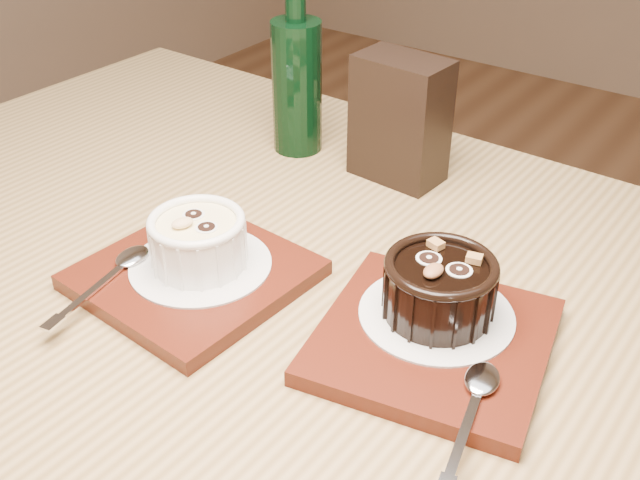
# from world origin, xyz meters

# --- Properties ---
(table) EXTENTS (1.22, 0.83, 0.75)m
(table) POSITION_xyz_m (-0.05, -0.11, 0.66)
(table) COLOR olive
(table) RESTS_ON ground
(tray_left) EXTENTS (0.19, 0.19, 0.01)m
(tray_left) POSITION_xyz_m (-0.14, -0.14, 0.76)
(tray_left) COLOR #50190D
(tray_left) RESTS_ON table
(doily_left) EXTENTS (0.13, 0.13, 0.00)m
(doily_left) POSITION_xyz_m (-0.14, -0.14, 0.77)
(doily_left) COLOR silver
(doily_left) RESTS_ON tray_left
(ramekin_white) EXTENTS (0.09, 0.09, 0.05)m
(ramekin_white) POSITION_xyz_m (-0.14, -0.14, 0.79)
(ramekin_white) COLOR white
(ramekin_white) RESTS_ON doily_left
(spoon_left) EXTENTS (0.05, 0.14, 0.01)m
(spoon_left) POSITION_xyz_m (-0.19, -0.20, 0.77)
(spoon_left) COLOR white
(spoon_left) RESTS_ON tray_left
(tray_right) EXTENTS (0.21, 0.21, 0.01)m
(tray_right) POSITION_xyz_m (0.08, -0.10, 0.76)
(tray_right) COLOR #50190D
(tray_right) RESTS_ON table
(doily_right) EXTENTS (0.13, 0.13, 0.00)m
(doily_right) POSITION_xyz_m (0.07, -0.07, 0.77)
(doily_right) COLOR silver
(doily_right) RESTS_ON tray_right
(ramekin_dark) EXTENTS (0.09, 0.09, 0.06)m
(ramekin_dark) POSITION_xyz_m (0.07, -0.07, 0.80)
(ramekin_dark) COLOR black
(ramekin_dark) RESTS_ON doily_right
(spoon_right) EXTENTS (0.06, 0.14, 0.01)m
(spoon_right) POSITION_xyz_m (0.14, -0.16, 0.77)
(spoon_right) COLOR white
(spoon_right) RESTS_ON tray_right
(condiment_stand) EXTENTS (0.10, 0.07, 0.14)m
(condiment_stand) POSITION_xyz_m (-0.10, 0.14, 0.82)
(condiment_stand) COLOR black
(condiment_stand) RESTS_ON table
(green_bottle) EXTENTS (0.06, 0.06, 0.22)m
(green_bottle) POSITION_xyz_m (-0.23, 0.14, 0.84)
(green_bottle) COLOR black
(green_bottle) RESTS_ON table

